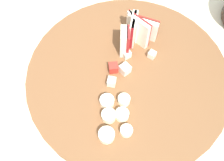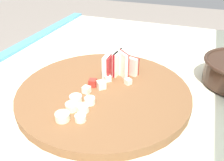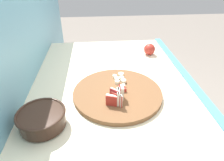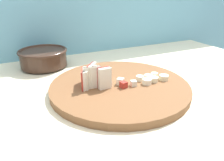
{
  "view_description": "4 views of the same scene",
  "coord_description": "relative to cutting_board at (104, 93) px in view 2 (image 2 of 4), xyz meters",
  "views": [
    {
      "loc": [
        0.24,
        -0.02,
        1.39
      ],
      "look_at": [
        -0.0,
        -0.04,
        0.96
      ],
      "focal_mm": 40.38,
      "sensor_mm": 36.0,
      "label": 1
    },
    {
      "loc": [
        0.44,
        0.19,
        1.27
      ],
      "look_at": [
        -0.02,
        0.02,
        0.98
      ],
      "focal_mm": 39.69,
      "sensor_mm": 36.0,
      "label": 2
    },
    {
      "loc": [
        -0.76,
        0.08,
        1.48
      ],
      "look_at": [
        0.01,
        0.02,
        0.98
      ],
      "focal_mm": 31.33,
      "sensor_mm": 36.0,
      "label": 3
    },
    {
      "loc": [
        -0.3,
        -0.52,
        1.21
      ],
      "look_at": [
        -0.04,
        0.01,
        0.95
      ],
      "focal_mm": 34.18,
      "sensor_mm": 36.0,
      "label": 4
    }
  ],
  "objects": [
    {
      "name": "cutting_board",
      "position": [
        0.0,
        0.0,
        0.0
      ],
      "size": [
        0.41,
        0.41,
        0.02
      ],
      "primitive_type": "cylinder",
      "color": "brown",
      "rests_on": "tiled_countertop"
    },
    {
      "name": "apple_wedge_fan",
      "position": [
        -0.08,
        0.01,
        0.04
      ],
      "size": [
        0.08,
        0.08,
        0.07
      ],
      "color": "#A32323",
      "rests_on": "cutting_board"
    },
    {
      "name": "apple_dice_pile",
      "position": [
        -0.01,
        -0.01,
        0.02
      ],
      "size": [
        0.09,
        0.1,
        0.02
      ],
      "color": "#EFE5CC",
      "rests_on": "cutting_board"
    },
    {
      "name": "banana_slice_rows",
      "position": [
        0.1,
        -0.02,
        0.02
      ],
      "size": [
        0.1,
        0.06,
        0.02
      ],
      "color": "white",
      "rests_on": "cutting_board"
    }
  ]
}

